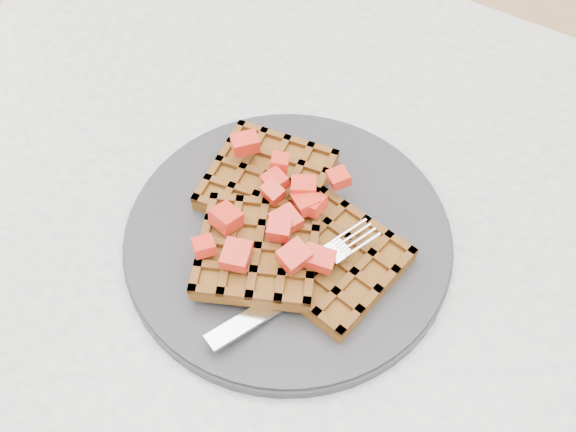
% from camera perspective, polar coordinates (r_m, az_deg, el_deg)
% --- Properties ---
extents(table, '(1.20, 0.80, 0.75)m').
position_cam_1_polar(table, '(0.68, 9.04, -10.15)').
color(table, beige).
rests_on(table, ground).
extents(plate, '(0.30, 0.30, 0.02)m').
position_cam_1_polar(plate, '(0.59, -0.00, -1.81)').
color(plate, black).
rests_on(plate, table).
extents(waffles, '(0.22, 0.20, 0.03)m').
position_cam_1_polar(waffles, '(0.57, -0.19, -1.01)').
color(waffles, brown).
rests_on(waffles, plate).
extents(strawberry_pile, '(0.15, 0.15, 0.02)m').
position_cam_1_polar(strawberry_pile, '(0.55, -0.00, 0.85)').
color(strawberry_pile, '#A40B02').
rests_on(strawberry_pile, waffles).
extents(fork, '(0.09, 0.18, 0.02)m').
position_cam_1_polar(fork, '(0.54, 1.62, -5.92)').
color(fork, silver).
rests_on(fork, plate).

